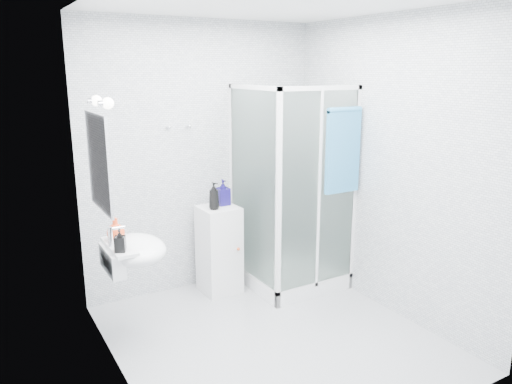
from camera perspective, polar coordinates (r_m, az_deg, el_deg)
room at (r=3.78m, az=2.02°, el=1.01°), size 2.40×2.60×2.60m
shower_enclosure at (r=4.99m, az=3.75°, el=-5.98°), size 0.90×0.95×2.00m
wall_basin at (r=3.94m, az=-13.98°, el=-6.54°), size 0.46×0.56×0.35m
mirror at (r=3.71m, az=-17.56°, el=3.26°), size 0.02×0.60×0.70m
vanity_lights at (r=3.67m, az=-17.28°, el=9.80°), size 0.10×0.40×0.08m
wall_hooks at (r=4.73m, az=-8.79°, el=7.39°), size 0.23×0.06×0.03m
storage_cabinet at (r=4.91m, az=-4.22°, el=-6.56°), size 0.36×0.38×0.86m
hand_towel at (r=4.62m, az=9.92°, el=4.92°), size 0.37×0.05×0.78m
shampoo_bottle_a at (r=4.68m, az=-4.83°, el=-0.45°), size 0.13×0.13×0.26m
shampoo_bottle_b at (r=4.82m, az=-3.78°, el=-0.04°), size 0.11×0.12×0.25m
soap_dispenser_orange at (r=3.98m, az=-15.76°, el=-4.08°), size 0.18×0.18×0.18m
soap_dispenser_black at (r=3.72m, az=-15.29°, el=-5.36°), size 0.10×0.10×0.17m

